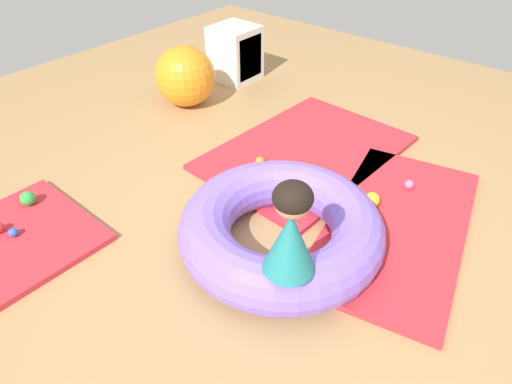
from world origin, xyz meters
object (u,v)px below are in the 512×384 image
Objects in this scene: play_ball_teal at (262,180)px; storage_cube at (237,54)px; inflatable_cushion at (281,228)px; exercise_ball_large at (185,76)px; child_in_teal at (291,230)px; play_ball_blue at (13,232)px; play_ball_orange at (260,161)px; play_ball_green at (28,199)px; play_ball_pink at (409,185)px; play_ball_yellow at (372,200)px.

storage_cube is (1.40, 1.50, 0.19)m from play_ball_teal.
exercise_ball_large reaches higher than inflatable_cushion.
play_ball_teal is (0.39, 0.47, -0.07)m from inflatable_cushion.
play_ball_blue is at bearing 102.27° from child_in_teal.
child_in_teal reaches higher than play_ball_orange.
play_ball_green is 0.32m from play_ball_blue.
child_in_teal is 8.74× the size of play_ball_blue.
play_ball_pink is 1.14× the size of play_ball_blue.
play_ball_yellow reaches higher than play_ball_green.
play_ball_green is 1.88m from exercise_ball_large.
play_ball_orange is 1.07× the size of play_ball_pink.
play_ball_pink is (0.36, -0.11, -0.02)m from play_ball_yellow.
play_ball_yellow is 1.05× the size of play_ball_green.
play_ball_yellow is at bearing -42.68° from play_ball_blue.
play_ball_yellow is 0.79m from play_ball_teal.
play_ball_pink is at bearing -39.27° from play_ball_blue.
play_ball_blue is at bearing -134.57° from play_ball_green.
play_ball_orange is 0.79× the size of play_ball_teal.
inflatable_cushion reaches higher than play_ball_orange.
play_ball_pink is at bearing -46.13° from play_ball_green.
play_ball_teal is at bearing -42.43° from play_ball_green.
exercise_ball_large is (0.43, 1.28, 0.21)m from play_ball_orange.
exercise_ball_large is at bearing 71.50° from play_ball_orange.
play_ball_teal is (0.74, 0.78, -0.49)m from child_in_teal.
play_ball_yellow is 0.19× the size of storage_cube.
play_ball_teal is at bearing -136.83° from play_ball_orange.
play_ball_yellow is at bearing 162.89° from play_ball_pink.
play_ball_orange is at bearing -22.95° from play_ball_blue.
exercise_ball_large is at bearing -177.59° from storage_cube.
child_in_teal is 1.44m from play_ball_orange.
inflatable_cushion is 1.12m from play_ball_pink.
play_ball_orange is at bearing -108.50° from exercise_ball_large.
child_in_teal is 0.94× the size of storage_cube.
storage_cube is at bearing 47.43° from play_ball_orange.
play_ball_teal reaches higher than play_ball_orange.
inflatable_cushion is 1.77m from play_ball_green.
play_ball_teal is 1.64m from play_ball_green.
play_ball_green is at bearing 93.44° from child_in_teal.
play_ball_pink is (1.87, -1.94, -0.02)m from play_ball_green.
play_ball_pink is at bearing -107.63° from storage_cube.
play_ball_orange is at bearing 96.73° from play_ball_yellow.
play_ball_green reaches higher than play_ball_blue.
play_ball_green is (-1.40, 0.92, 0.01)m from play_ball_orange.
exercise_ball_large is at bearing 48.24° from child_in_teal.
storage_cube is at bearing 2.41° from exercise_ball_large.
play_ball_yellow reaches higher than play_ball_orange.
play_ball_blue is at bearing 127.87° from inflatable_cushion.
exercise_ball_large reaches higher than play_ball_blue.
play_ball_pink reaches higher than play_ball_blue.
child_in_teal reaches higher than storage_cube.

